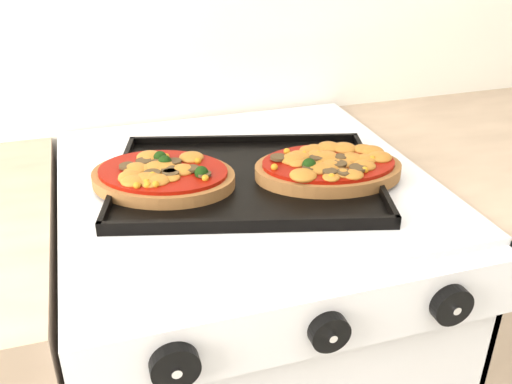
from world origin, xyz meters
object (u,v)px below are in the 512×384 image
object	(u,v)px
baking_tray	(247,177)
pizza_right	(328,167)
stove	(248,377)

from	to	relation	value
baking_tray	pizza_right	xyz separation A→B (m)	(0.13, -0.03, 0.02)
pizza_right	stove	bearing A→B (deg)	154.47
stove	pizza_right	bearing A→B (deg)	-25.53
stove	pizza_right	world-z (taller)	pizza_right
baking_tray	pizza_right	size ratio (longest dim) A/B	1.76
stove	baking_tray	world-z (taller)	baking_tray
stove	pizza_right	size ratio (longest dim) A/B	3.85
baking_tray	stove	bearing A→B (deg)	91.70
stove	baking_tray	bearing A→B (deg)	-103.16
stove	pizza_right	distance (m)	0.50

